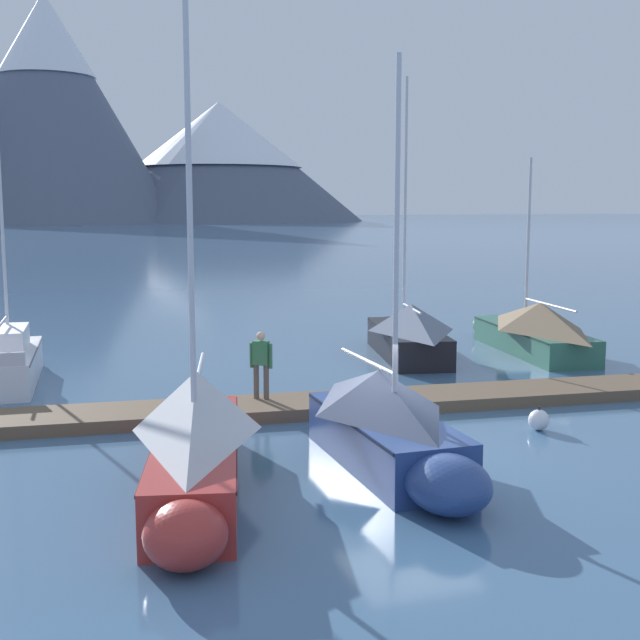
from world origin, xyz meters
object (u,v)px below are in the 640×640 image
(sailboat_mid_dock_starboard, at_px, (407,330))
(sailboat_nearest_berth, at_px, (8,359))
(sailboat_second_berth, at_px, (196,437))
(sailboat_mid_dock_port, at_px, (390,426))
(person_on_dock, at_px, (261,361))
(mooring_buoy_inner_mooring, at_px, (539,420))
(sailboat_far_berth, at_px, (531,328))

(sailboat_mid_dock_starboard, bearing_deg, sailboat_nearest_berth, 179.80)
(sailboat_second_berth, height_order, sailboat_mid_dock_starboard, sailboat_second_berth)
(sailboat_mid_dock_port, xyz_separation_m, person_on_dock, (-1.27, 5.28, 0.39))
(mooring_buoy_inner_mooring, bearing_deg, sailboat_mid_dock_starboard, 84.70)
(sailboat_mid_dock_port, distance_m, sailboat_mid_dock_starboard, 12.17)
(sailboat_nearest_berth, xyz_separation_m, mooring_buoy_inner_mooring, (11.79, -9.48, -0.39))
(sailboat_far_berth, distance_m, person_on_dock, 12.06)
(sailboat_mid_dock_starboard, distance_m, person_on_dock, 8.64)
(sailboat_far_berth, bearing_deg, mooring_buoy_inner_mooring, -120.94)
(sailboat_nearest_berth, height_order, person_on_dock, sailboat_nearest_berth)
(sailboat_second_berth, distance_m, mooring_buoy_inner_mooring, 8.29)
(sailboat_far_berth, relative_size, mooring_buoy_inner_mooring, 14.03)
(sailboat_mid_dock_port, bearing_deg, person_on_dock, 103.56)
(sailboat_mid_dock_port, bearing_deg, mooring_buoy_inner_mooring, 20.08)
(sailboat_nearest_berth, height_order, sailboat_mid_dock_port, sailboat_mid_dock_port)
(sailboat_second_berth, relative_size, person_on_dock, 5.64)
(sailboat_far_berth, xyz_separation_m, person_on_dock, (-10.90, -5.16, 0.42))
(sailboat_mid_dock_port, xyz_separation_m, sailboat_mid_dock_starboard, (5.18, 11.01, 0.01))
(sailboat_second_berth, height_order, person_on_dock, sailboat_second_berth)
(sailboat_nearest_berth, relative_size, sailboat_mid_dock_starboard, 0.79)
(sailboat_second_berth, height_order, mooring_buoy_inner_mooring, sailboat_second_berth)
(mooring_buoy_inner_mooring, bearing_deg, sailboat_second_berth, -168.31)
(sailboat_nearest_berth, bearing_deg, person_on_dock, -42.95)
(sailboat_second_berth, xyz_separation_m, sailboat_far_berth, (13.39, 10.54, -0.17))
(sailboat_second_berth, height_order, sailboat_mid_dock_port, sailboat_second_berth)
(sailboat_mid_dock_port, bearing_deg, sailboat_nearest_berth, 124.08)
(sailboat_mid_dock_port, bearing_deg, sailboat_far_berth, 47.33)
(sailboat_mid_dock_port, relative_size, sailboat_far_berth, 1.00)
(sailboat_far_berth, xyz_separation_m, mooring_buoy_inner_mooring, (-5.31, -8.86, -0.60))
(sailboat_mid_dock_starboard, bearing_deg, mooring_buoy_inner_mooring, -95.30)
(sailboat_second_berth, xyz_separation_m, sailboat_mid_dock_port, (3.77, 0.10, -0.15))
(person_on_dock, relative_size, mooring_buoy_inner_mooring, 3.03)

